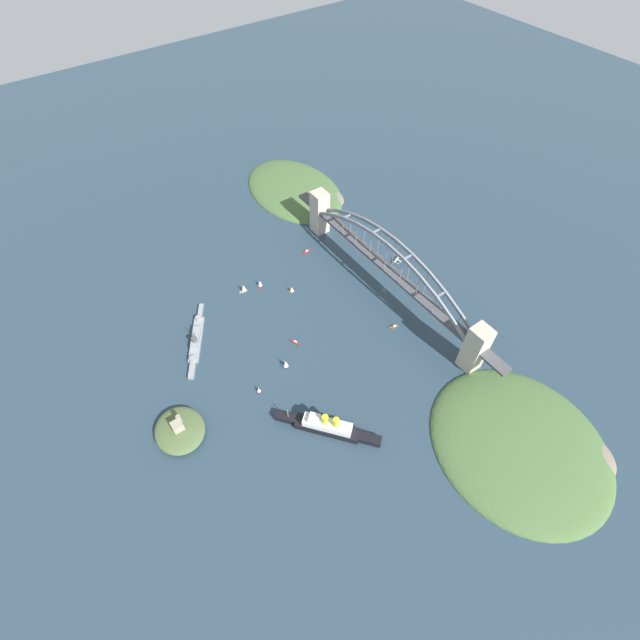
% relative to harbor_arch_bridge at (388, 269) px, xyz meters
% --- Properties ---
extents(ground_plane, '(1400.00, 1400.00, 0.00)m').
position_rel_harbor_arch_bridge_xyz_m(ground_plane, '(0.00, 0.00, -27.32)').
color(ground_plane, '#283D4C').
extents(harbor_arch_bridge, '(283.72, 15.39, 62.35)m').
position_rel_harbor_arch_bridge_xyz_m(harbor_arch_bridge, '(0.00, 0.00, 0.00)').
color(harbor_arch_bridge, '#BCB29E').
rests_on(harbor_arch_bridge, ground).
extents(headland_west_shore, '(141.62, 128.30, 19.87)m').
position_rel_harbor_arch_bridge_xyz_m(headland_west_shore, '(-185.67, 21.40, -27.32)').
color(headland_west_shore, '#476638').
rests_on(headland_west_shore, ground).
extents(headland_east_shore, '(143.90, 98.38, 16.74)m').
position_rel_harbor_arch_bridge_xyz_m(headland_east_shore, '(186.33, -19.45, -27.32)').
color(headland_east_shore, '#476638').
rests_on(headland_east_shore, ground).
extents(ocean_liner, '(70.23, 58.47, 21.53)m').
position_rel_harbor_arch_bridge_xyz_m(ocean_liner, '(-88.10, 134.39, -21.26)').
color(ocean_liner, black).
rests_on(ocean_liner, ground).
extents(naval_cruiser, '(71.92, 48.10, 15.94)m').
position_rel_harbor_arch_bridge_xyz_m(naval_cruiser, '(50.42, 179.24, -24.73)').
color(naval_cruiser, gray).
rests_on(naval_cruiser, ground).
extents(fort_island_mid_harbor, '(42.31, 37.83, 16.08)m').
position_rel_harbor_arch_bridge_xyz_m(fort_island_mid_harbor, '(-22.90, 228.49, -22.96)').
color(fort_island_mid_harbor, '#4C6038').
rests_on(fort_island_mid_harbor, ground).
extents(seaplane_taxiing_near_bridge, '(8.66, 11.28, 5.17)m').
position_rel_harbor_arch_bridge_xyz_m(seaplane_taxiing_near_bridge, '(21.31, -36.08, -25.00)').
color(seaplane_taxiing_near_bridge, '#B7B7B2').
rests_on(seaplane_taxiing_near_bridge, ground).
extents(small_boat_0, '(5.90, 4.24, 6.29)m').
position_rel_harbor_arch_bridge_xyz_m(small_boat_0, '(-27.12, 160.36, -24.33)').
color(small_boat_0, '#B2231E').
rests_on(small_boat_0, ground).
extents(small_boat_1, '(5.00, 8.27, 9.82)m').
position_rel_harbor_arch_bridge_xyz_m(small_boat_1, '(78.46, 114.34, -22.80)').
color(small_boat_1, gold).
rests_on(small_boat_1, ground).
extents(small_boat_2, '(6.84, 6.28, 7.21)m').
position_rel_harbor_arch_bridge_xyz_m(small_boat_2, '(50.60, 76.47, -24.00)').
color(small_boat_2, brown).
rests_on(small_boat_2, ground).
extents(small_boat_3, '(3.34, 9.80, 2.06)m').
position_rel_harbor_arch_bridge_xyz_m(small_boat_3, '(89.13, 32.36, -26.57)').
color(small_boat_3, '#B2231E').
rests_on(small_boat_3, ground).
extents(small_boat_4, '(9.45, 4.65, 2.37)m').
position_rel_harbor_arch_bridge_xyz_m(small_boat_4, '(-2.58, 108.31, -26.45)').
color(small_boat_4, '#B2231E').
rests_on(small_boat_4, ground).
extents(small_boat_5, '(7.67, 6.06, 9.66)m').
position_rel_harbor_arch_bridge_xyz_m(small_boat_5, '(-19.58, 128.92, -22.83)').
color(small_boat_5, '#234C8C').
rests_on(small_boat_5, ground).
extents(small_boat_6, '(4.65, 9.82, 1.99)m').
position_rel_harbor_arch_bridge_xyz_m(small_boat_6, '(-41.35, 24.09, -26.60)').
color(small_boat_6, brown).
rests_on(small_boat_6, ground).
extents(small_boat_7, '(7.32, 6.06, 8.23)m').
position_rel_harbor_arch_bridge_xyz_m(small_boat_7, '(75.18, 97.75, -23.49)').
color(small_boat_7, '#B2231E').
rests_on(small_boat_7, ground).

